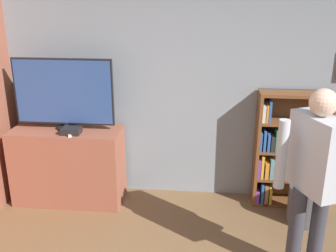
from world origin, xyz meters
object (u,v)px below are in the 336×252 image
Objects in this scene: game_console at (71,131)px; person at (314,171)px; television at (64,93)px; waste_bin at (304,205)px; bookshelf at (284,151)px.

person is (2.39, -0.98, 0.10)m from game_console.
television is 2.77m from person.
waste_bin is at bearing -2.32° from game_console.
game_console is at bearing -172.67° from bookshelf.
waste_bin is (0.18, -0.42, -0.45)m from bookshelf.
waste_bin is (2.59, -0.11, -0.72)m from game_console.
game_console is 2.59m from person.
bookshelf is 3.21× the size of waste_bin.
bookshelf is 0.64m from waste_bin.
television is 5.52× the size of game_console.
television and person have the same top height.
person is 4.04× the size of waste_bin.
person reaches higher than bookshelf.
game_console is (0.11, -0.16, -0.39)m from television.
bookshelf is (2.41, 0.31, -0.27)m from game_console.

